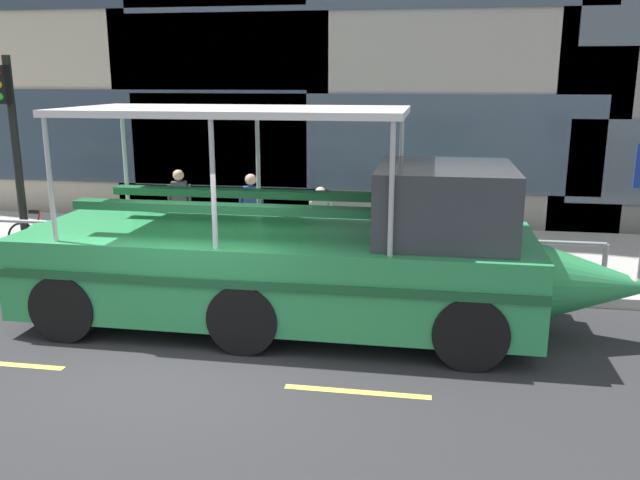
{
  "coord_description": "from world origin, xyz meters",
  "views": [
    {
      "loc": [
        3.19,
        -7.97,
        3.73
      ],
      "look_at": [
        1.53,
        1.73,
        1.3
      ],
      "focal_mm": 36.87,
      "sensor_mm": 36.0,
      "label": 1
    }
  ],
  "objects_px": {
    "traffic_light_pole": "(13,138)",
    "pedestrian_near_stern": "(180,201)",
    "duck_tour_boat": "(311,257)",
    "leaned_bicycle": "(46,239)",
    "pedestrian_near_bow": "(485,213)",
    "pedestrian_mid_right": "(251,207)",
    "pedestrian_mid_left": "(320,219)"
  },
  "relations": [
    {
      "from": "traffic_light_pole",
      "to": "pedestrian_near_stern",
      "type": "bearing_deg",
      "value": 23.06
    },
    {
      "from": "duck_tour_boat",
      "to": "leaned_bicycle",
      "type": "bearing_deg",
      "value": 158.2
    },
    {
      "from": "traffic_light_pole",
      "to": "pedestrian_near_bow",
      "type": "bearing_deg",
      "value": 6.54
    },
    {
      "from": "leaned_bicycle",
      "to": "pedestrian_mid_right",
      "type": "height_order",
      "value": "pedestrian_mid_right"
    },
    {
      "from": "pedestrian_near_bow",
      "to": "pedestrian_near_stern",
      "type": "bearing_deg",
      "value": 178.38
    },
    {
      "from": "traffic_light_pole",
      "to": "pedestrian_mid_left",
      "type": "xyz_separation_m",
      "value": [
        6.05,
        0.38,
        -1.48
      ]
    },
    {
      "from": "duck_tour_boat",
      "to": "pedestrian_mid_left",
      "type": "distance_m",
      "value": 2.71
    },
    {
      "from": "traffic_light_pole",
      "to": "leaned_bicycle",
      "type": "distance_m",
      "value": 2.09
    },
    {
      "from": "leaned_bicycle",
      "to": "pedestrian_mid_left",
      "type": "bearing_deg",
      "value": 3.33
    },
    {
      "from": "pedestrian_mid_right",
      "to": "traffic_light_pole",
      "type": "bearing_deg",
      "value": -169.01
    },
    {
      "from": "traffic_light_pole",
      "to": "pedestrian_mid_right",
      "type": "relative_size",
      "value": 2.36
    },
    {
      "from": "leaned_bicycle",
      "to": "duck_tour_boat",
      "type": "xyz_separation_m",
      "value": [
        5.91,
        -2.36,
        0.54
      ]
    },
    {
      "from": "pedestrian_near_bow",
      "to": "pedestrian_mid_right",
      "type": "bearing_deg",
      "value": -177.93
    },
    {
      "from": "traffic_light_pole",
      "to": "duck_tour_boat",
      "type": "distance_m",
      "value": 6.94
    },
    {
      "from": "pedestrian_near_bow",
      "to": "pedestrian_mid_left",
      "type": "distance_m",
      "value": 3.18
    },
    {
      "from": "leaned_bicycle",
      "to": "duck_tour_boat",
      "type": "bearing_deg",
      "value": -21.8
    },
    {
      "from": "pedestrian_near_bow",
      "to": "pedestrian_mid_left",
      "type": "relative_size",
      "value": 1.08
    },
    {
      "from": "pedestrian_near_bow",
      "to": "pedestrian_mid_left",
      "type": "height_order",
      "value": "pedestrian_near_bow"
    },
    {
      "from": "pedestrian_near_bow",
      "to": "pedestrian_near_stern",
      "type": "distance_m",
      "value": 6.28
    },
    {
      "from": "traffic_light_pole",
      "to": "pedestrian_near_bow",
      "type": "distance_m",
      "value": 9.33
    },
    {
      "from": "pedestrian_near_bow",
      "to": "pedestrian_mid_right",
      "type": "height_order",
      "value": "pedestrian_mid_right"
    },
    {
      "from": "duck_tour_boat",
      "to": "pedestrian_near_bow",
      "type": "distance_m",
      "value": 4.37
    },
    {
      "from": "pedestrian_mid_left",
      "to": "pedestrian_near_stern",
      "type": "relative_size",
      "value": 0.92
    },
    {
      "from": "pedestrian_mid_left",
      "to": "pedestrian_near_bow",
      "type": "bearing_deg",
      "value": 12.12
    },
    {
      "from": "pedestrian_mid_right",
      "to": "pedestrian_mid_left",
      "type": "bearing_deg",
      "value": -18.47
    },
    {
      "from": "leaned_bicycle",
      "to": "pedestrian_near_stern",
      "type": "xyz_separation_m",
      "value": [
        2.42,
        1.17,
        0.64
      ]
    },
    {
      "from": "pedestrian_mid_left",
      "to": "pedestrian_near_stern",
      "type": "xyz_separation_m",
      "value": [
        -3.17,
        0.85,
        0.09
      ]
    },
    {
      "from": "pedestrian_mid_left",
      "to": "leaned_bicycle",
      "type": "bearing_deg",
      "value": -176.67
    },
    {
      "from": "pedestrian_mid_left",
      "to": "traffic_light_pole",
      "type": "bearing_deg",
      "value": -176.39
    },
    {
      "from": "duck_tour_boat",
      "to": "pedestrian_near_stern",
      "type": "relative_size",
      "value": 5.67
    },
    {
      "from": "duck_tour_boat",
      "to": "pedestrian_near_bow",
      "type": "height_order",
      "value": "duck_tour_boat"
    },
    {
      "from": "leaned_bicycle",
      "to": "pedestrian_mid_right",
      "type": "relative_size",
      "value": 1.03
    }
  ]
}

